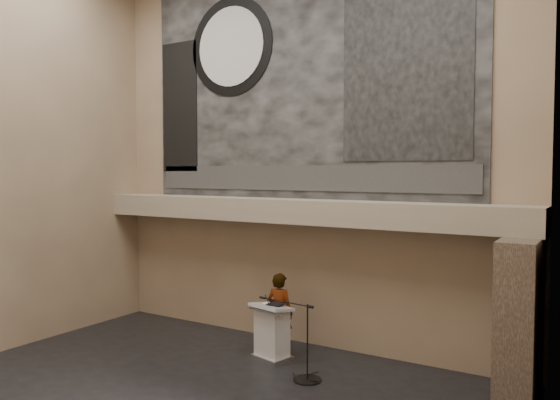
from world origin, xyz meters
The scene contains 17 objects.
wall_back centered at (0.00, 4.00, 4.25)m, with size 10.00×0.02×8.50m, color #856C54.
wall_right centered at (5.00, 0.00, 4.25)m, with size 0.02×8.00×8.50m, color #856C54.
soffit centered at (0.00, 3.60, 2.95)m, with size 10.00×0.80×0.50m, color gray.
sprinkler_left centered at (-1.60, 3.55, 2.67)m, with size 0.04×0.04×0.06m, color #B2893D.
sprinkler_right centered at (1.90, 3.55, 2.67)m, with size 0.04×0.04×0.06m, color #B2893D.
banner centered at (0.00, 3.97, 5.70)m, with size 8.00×0.05×5.00m, color black.
banner_text_strip centered at (0.00, 3.93, 3.65)m, with size 7.76×0.02×0.55m, color #2E2E2E.
banner_clock_rim centered at (-1.80, 3.93, 6.70)m, with size 2.30×2.30×0.02m, color black.
banner_clock_face centered at (-1.80, 3.91, 6.70)m, with size 1.84×1.84×0.02m, color silver.
banner_building_print centered at (2.40, 3.93, 5.80)m, with size 2.60×0.02×3.60m, color black.
banner_brick_print centered at (-3.40, 3.93, 5.40)m, with size 1.10×0.02×3.20m, color black.
stone_pier centered at (4.65, 3.15, 1.35)m, with size 0.60×1.40×2.70m, color #45362A.
lectern centered at (0.10, 2.72, 0.55)m, with size 0.91×0.73×1.14m.
binder centered at (0.16, 2.75, 1.12)m, with size 0.29×0.23×0.04m, color black.
papers centered at (-0.05, 2.73, 1.10)m, with size 0.23×0.32×0.01m, color silver.
speaker_person centered at (0.00, 3.18, 0.84)m, with size 0.61×0.40×1.67m, color white.
mic_stand centered at (1.23, 2.11, 0.20)m, with size 1.37×0.52×1.40m.
Camera 1 is at (5.95, -6.42, 3.79)m, focal length 35.00 mm.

